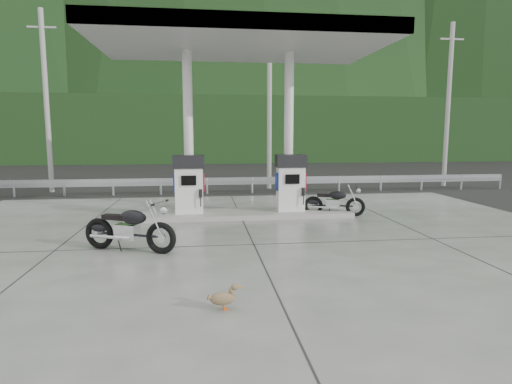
{
  "coord_description": "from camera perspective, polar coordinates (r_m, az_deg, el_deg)",
  "views": [
    {
      "loc": [
        -1.17,
        -10.78,
        2.61
      ],
      "look_at": [
        0.3,
        1.0,
        1.0
      ],
      "focal_mm": 30.0,
      "sensor_mm": 36.0,
      "label": 1
    }
  ],
  "objects": [
    {
      "name": "duck",
      "position": [
        6.56,
        -4.48,
        -14.02
      ],
      "size": [
        0.47,
        0.17,
        0.33
      ],
      "primitive_type": null,
      "rotation": [
        0.0,
        0.0,
        0.09
      ],
      "color": "brown",
      "rests_on": "forecourt_apron"
    },
    {
      "name": "forecourt_apron",
      "position": [
        11.15,
        -0.9,
        -5.76
      ],
      "size": [
        18.0,
        14.0,
        0.02
      ],
      "primitive_type": "cube",
      "color": "slate",
      "rests_on": "ground"
    },
    {
      "name": "road",
      "position": [
        22.46,
        -4.09,
        1.05
      ],
      "size": [
        60.0,
        7.0,
        0.01
      ],
      "primitive_type": "cube",
      "color": "black",
      "rests_on": "ground"
    },
    {
      "name": "canopy_column_right",
      "position": [
        13.96,
        4.37,
        7.95
      ],
      "size": [
        0.3,
        0.3,
        5.0
      ],
      "primitive_type": "cylinder",
      "color": "white",
      "rests_on": "pump_island"
    },
    {
      "name": "pump_island",
      "position": [
        13.57,
        -2.05,
        -2.96
      ],
      "size": [
        7.0,
        1.4,
        0.15
      ],
      "primitive_type": "cube",
      "color": "#9A9890",
      "rests_on": "forecourt_apron"
    },
    {
      "name": "utility_pole_c",
      "position": [
        23.69,
        24.23,
        10.43
      ],
      "size": [
        0.22,
        0.22,
        8.0
      ],
      "primitive_type": "cylinder",
      "color": "gray",
      "rests_on": "ground"
    },
    {
      "name": "guardrail",
      "position": [
        18.91,
        -3.54,
        1.95
      ],
      "size": [
        26.0,
        0.16,
        1.42
      ],
      "primitive_type": null,
      "color": "#A5A8AD",
      "rests_on": "ground"
    },
    {
      "name": "canopy_column_left",
      "position": [
        13.68,
        -9.0,
        7.88
      ],
      "size": [
        0.3,
        0.3,
        5.0
      ],
      "primitive_type": "cylinder",
      "color": "white",
      "rests_on": "pump_island"
    },
    {
      "name": "canopy_roof",
      "position": [
        13.61,
        -2.16,
        19.42
      ],
      "size": [
        8.5,
        5.0,
        0.4
      ],
      "primitive_type": "cube",
      "color": "beige",
      "rests_on": "canopy_column_left"
    },
    {
      "name": "forested_hills",
      "position": [
        70.84,
        -6.2,
        5.58
      ],
      "size": [
        100.0,
        40.0,
        140.0
      ],
      "primitive_type": null,
      "color": "black",
      "rests_on": "ground"
    },
    {
      "name": "motorcycle_left",
      "position": [
        9.94,
        -16.55,
        -4.73
      ],
      "size": [
        2.21,
        1.45,
        1.01
      ],
      "primitive_type": null,
      "rotation": [
        0.0,
        0.0,
        -0.41
      ],
      "color": "black",
      "rests_on": "forecourt_apron"
    },
    {
      "name": "utility_pole_a",
      "position": [
        21.44,
        -26.16,
        10.67
      ],
      "size": [
        0.22,
        0.22,
        8.0
      ],
      "primitive_type": "cylinder",
      "color": "gray",
      "rests_on": "ground"
    },
    {
      "name": "ground",
      "position": [
        11.15,
        -0.9,
        -5.81
      ],
      "size": [
        160.0,
        160.0,
        0.0
      ],
      "primitive_type": "plane",
      "color": "black",
      "rests_on": "ground"
    },
    {
      "name": "gas_pump_left",
      "position": [
        13.37,
        -8.91,
        1.02
      ],
      "size": [
        0.95,
        0.55,
        1.8
      ],
      "primitive_type": null,
      "color": "white",
      "rests_on": "pump_island"
    },
    {
      "name": "utility_pole_b",
      "position": [
        20.57,
        1.8,
        11.6
      ],
      "size": [
        0.22,
        0.22,
        8.0
      ],
      "primitive_type": "cylinder",
      "color": "gray",
      "rests_on": "ground"
    },
    {
      "name": "tree_band",
      "position": [
        40.8,
        -5.54,
        8.25
      ],
      "size": [
        80.0,
        6.0,
        6.0
      ],
      "primitive_type": "cube",
      "color": "black",
      "rests_on": "ground"
    },
    {
      "name": "motorcycle_right",
      "position": [
        13.93,
        10.4,
        -1.33
      ],
      "size": [
        1.89,
        1.13,
        0.86
      ],
      "primitive_type": null,
      "rotation": [
        0.0,
        0.0,
        -0.33
      ],
      "color": "black",
      "rests_on": "forecourt_apron"
    },
    {
      "name": "gas_pump_right",
      "position": [
        13.65,
        4.64,
        1.22
      ],
      "size": [
        0.95,
        0.55,
        1.8
      ],
      "primitive_type": null,
      "color": "white",
      "rests_on": "pump_island"
    }
  ]
}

